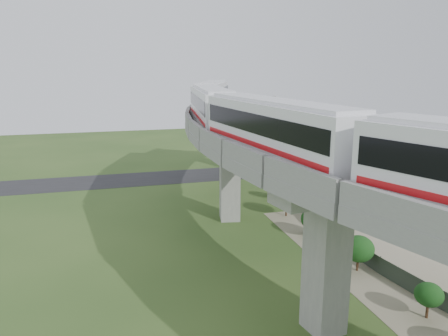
{
  "coord_description": "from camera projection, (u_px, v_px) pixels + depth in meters",
  "views": [
    {
      "loc": [
        -11.41,
        -32.07,
        15.96
      ],
      "look_at": [
        -1.83,
        2.72,
        7.5
      ],
      "focal_mm": 35.0,
      "sensor_mm": 36.0,
      "label": 1
    }
  ],
  "objects": [
    {
      "name": "metro_train",
      "position": [
        265.0,
        115.0,
        32.93
      ],
      "size": [
        11.25,
        61.34,
        3.64
      ],
      "color": "silver",
      "rests_on": "ground"
    },
    {
      "name": "tree_3",
      "position": [
        314.0,
        219.0,
        41.43
      ],
      "size": [
        2.48,
        2.48,
        2.82
      ],
      "color": "#382314",
      "rests_on": "ground"
    },
    {
      "name": "ground",
      "position": [
        254.0,
        260.0,
        36.69
      ],
      "size": [
        160.0,
        160.0,
        0.0
      ],
      "primitive_type": "plane",
      "color": "#2E4A1D",
      "rests_on": "ground"
    },
    {
      "name": "car_red",
      "position": [
        427.0,
        234.0,
        40.71
      ],
      "size": [
        3.71,
        3.12,
        1.2
      ],
      "primitive_type": "imported",
      "rotation": [
        0.0,
        0.0,
        -0.96
      ],
      "color": "#AE101C",
      "rests_on": "dirt_lot"
    },
    {
      "name": "fence",
      "position": [
        357.0,
        240.0,
        39.04
      ],
      "size": [
        3.87,
        38.73,
        1.5
      ],
      "color": "#2D382D",
      "rests_on": "ground"
    },
    {
      "name": "tree_0",
      "position": [
        276.0,
        174.0,
        58.75
      ],
      "size": [
        2.0,
        2.0,
        2.62
      ],
      "color": "#382314",
      "rests_on": "ground"
    },
    {
      "name": "tree_1",
      "position": [
        275.0,
        186.0,
        53.37
      ],
      "size": [
        1.91,
        1.91,
        2.41
      ],
      "color": "#382314",
      "rests_on": "ground"
    },
    {
      "name": "tree_4",
      "position": [
        359.0,
        249.0,
        34.39
      ],
      "size": [
        2.46,
        2.46,
        2.95
      ],
      "color": "#382314",
      "rests_on": "ground"
    },
    {
      "name": "viaduct",
      "position": [
        300.0,
        153.0,
        35.62
      ],
      "size": [
        19.58,
        73.98,
        11.4
      ],
      "color": "#99968E",
      "rests_on": "ground"
    },
    {
      "name": "asphalt_road",
      "position": [
        187.0,
        176.0,
        64.85
      ],
      "size": [
        60.0,
        8.0,
        0.03
      ],
      "primitive_type": "cube",
      "color": "#232326",
      "rests_on": "ground"
    },
    {
      "name": "dirt_lot",
      "position": [
        411.0,
        251.0,
        38.42
      ],
      "size": [
        18.0,
        26.0,
        0.04
      ],
      "primitive_type": "cube",
      "color": "gray",
      "rests_on": "ground"
    },
    {
      "name": "tree_5",
      "position": [
        429.0,
        295.0,
        27.91
      ],
      "size": [
        1.82,
        1.82,
        2.46
      ],
      "color": "#382314",
      "rests_on": "ground"
    },
    {
      "name": "car_dark",
      "position": [
        354.0,
        218.0,
        44.89
      ],
      "size": [
        4.63,
        2.2,
        1.3
      ],
      "primitive_type": "imported",
      "rotation": [
        0.0,
        0.0,
        1.66
      ],
      "color": "black",
      "rests_on": "dirt_lot"
    },
    {
      "name": "tree_2",
      "position": [
        287.0,
        194.0,
        46.94
      ],
      "size": [
        2.61,
        2.61,
        3.62
      ],
      "color": "#382314",
      "rests_on": "ground"
    }
  ]
}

